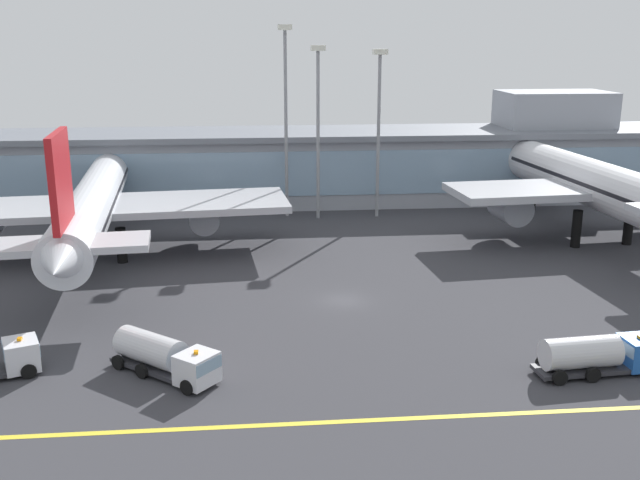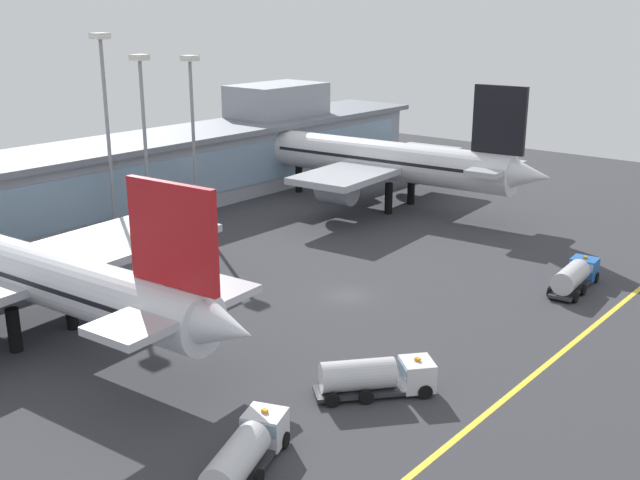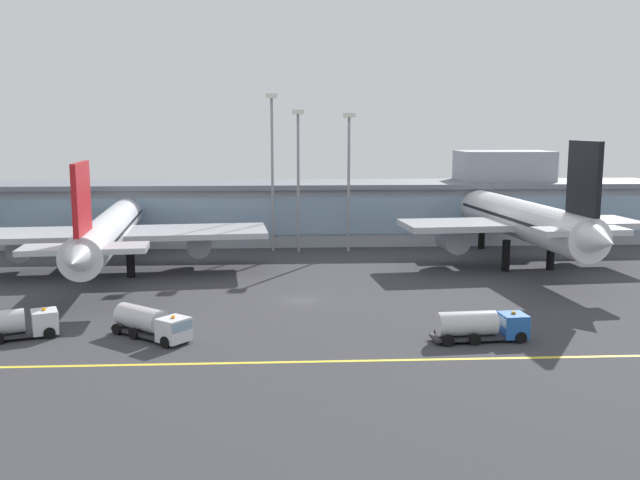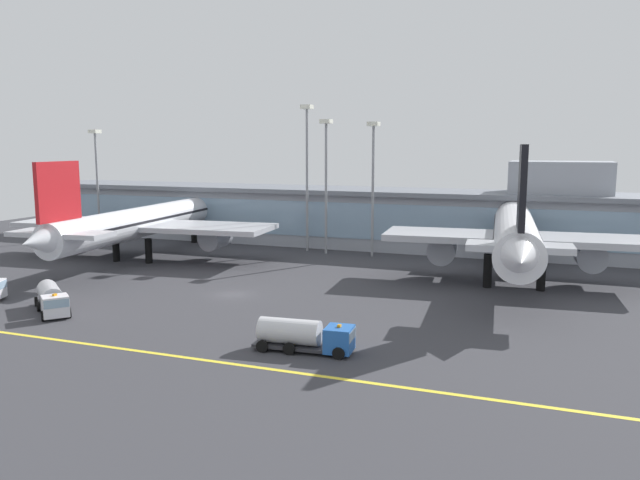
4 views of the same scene
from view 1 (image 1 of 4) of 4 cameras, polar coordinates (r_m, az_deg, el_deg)
ground_plane at (r=68.39m, az=1.83°, el=-4.72°), size 180.00×180.00×0.00m
taxiway_centreline_stripe at (r=48.59m, az=5.11°, el=-13.70°), size 144.00×0.50×0.01m
terminal_building at (r=107.92m, az=0.20°, el=5.99°), size 127.31×14.00×15.67m
airliner_near_left at (r=84.38m, az=-17.14°, el=2.70°), size 43.37×54.04×16.22m
airliner_near_right at (r=92.96m, az=20.43°, el=4.07°), size 34.69×48.81×18.37m
baggage_tug_near at (r=54.44m, az=-11.80°, el=-8.85°), size 8.49×7.66×2.90m
service_truck_far at (r=57.49m, az=20.97°, el=-8.25°), size 9.22×3.58×2.90m
apron_light_mast_west at (r=97.94m, az=4.60°, el=10.18°), size 1.80×1.80×22.05m
apron_light_mast_centre at (r=96.53m, az=-0.15°, el=10.31°), size 1.80×1.80×22.54m
apron_light_mast_far_east at (r=97.78m, az=-2.68°, el=11.19°), size 1.80×1.80×25.07m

